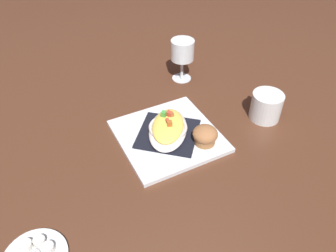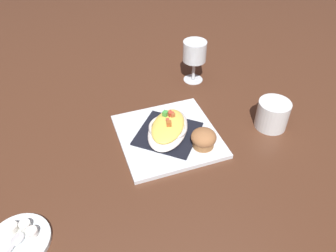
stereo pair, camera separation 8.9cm
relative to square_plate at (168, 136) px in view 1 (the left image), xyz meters
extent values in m
plane|color=#522F1E|center=(0.00, 0.00, -0.01)|extent=(2.60, 2.60, 0.00)
cube|color=white|center=(0.00, 0.00, 0.00)|extent=(0.29, 0.29, 0.01)
cube|color=black|center=(0.00, 0.00, 0.01)|extent=(0.21, 0.21, 0.01)
ellipsoid|color=silver|center=(0.00, 0.00, 0.02)|extent=(0.17, 0.20, 0.02)
torus|color=silver|center=(0.00, 0.00, 0.03)|extent=(0.14, 0.14, 0.01)
ellipsoid|color=#F0D458|center=(0.00, 0.00, 0.04)|extent=(0.14, 0.17, 0.02)
cube|color=#B05B34|center=(0.02, 0.02, 0.05)|extent=(0.01, 0.01, 0.01)
cube|color=#C84430|center=(0.00, -0.01, 0.05)|extent=(0.01, 0.01, 0.01)
cube|color=#D34C37|center=(0.00, 0.01, 0.05)|extent=(0.01, 0.01, 0.01)
cube|color=green|center=(0.00, 0.03, 0.05)|extent=(0.02, 0.02, 0.01)
cube|color=#CB4631|center=(0.01, 0.03, 0.05)|extent=(0.02, 0.02, 0.01)
cube|color=#B05D26|center=(0.00, -0.01, 0.05)|extent=(0.01, 0.01, 0.01)
cylinder|color=#9B673B|center=(0.08, -0.06, 0.02)|extent=(0.06, 0.06, 0.02)
ellipsoid|color=#9F683E|center=(0.08, -0.06, 0.04)|extent=(0.07, 0.07, 0.04)
ellipsoid|color=#4C0F23|center=(0.08, -0.06, 0.04)|extent=(0.03, 0.03, 0.01)
cylinder|color=silver|center=(0.30, -0.02, 0.03)|extent=(0.09, 0.09, 0.08)
torus|color=silver|center=(0.30, 0.03, 0.04)|extent=(0.02, 0.05, 0.05)
cylinder|color=#4C2D14|center=(0.30, -0.02, 0.02)|extent=(0.08, 0.08, 0.04)
cylinder|color=white|center=(0.15, 0.26, 0.00)|extent=(0.06, 0.06, 0.00)
cylinder|color=white|center=(0.15, 0.26, 0.03)|extent=(0.01, 0.01, 0.07)
cylinder|color=white|center=(0.15, 0.26, 0.10)|extent=(0.08, 0.08, 0.07)
cylinder|color=silver|center=(0.15, 0.26, 0.09)|extent=(0.07, 0.07, 0.03)
cylinder|color=white|center=(-0.34, -0.23, 0.01)|extent=(0.02, 0.02, 0.02)
cylinder|color=white|center=(-0.35, -0.21, 0.01)|extent=(0.02, 0.02, 0.02)
cylinder|color=white|center=(-0.38, -0.21, 0.01)|extent=(0.02, 0.02, 0.02)
camera|label=1|loc=(-0.24, -0.63, 0.62)|focal=35.64mm
camera|label=2|loc=(-0.16, -0.66, 0.62)|focal=35.64mm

